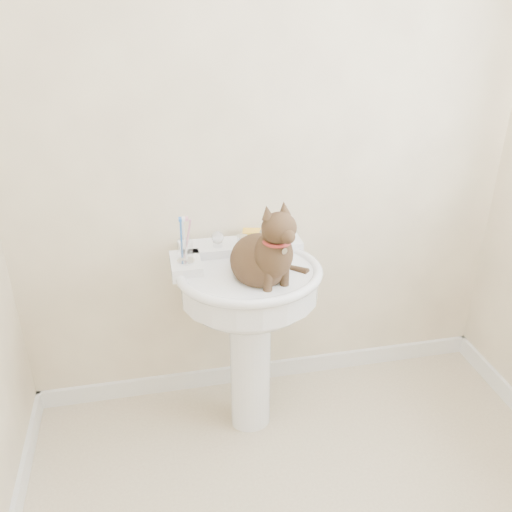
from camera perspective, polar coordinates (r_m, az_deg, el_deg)
wall_back at (r=2.26m, az=1.26°, el=12.83°), size 2.20×0.00×2.50m
baseboard_back at (r=2.80m, az=1.06°, el=-11.90°), size 2.20×0.02×0.09m
pedestal_sink at (r=2.21m, az=-0.73°, el=-4.70°), size 0.59×0.58×0.82m
faucet at (r=2.23m, az=-1.43°, el=1.98°), size 0.28×0.12×0.14m
soap_bar at (r=2.33m, az=-0.30°, el=2.38°), size 0.10×0.08×0.03m
toothbrush_cup at (r=2.12m, az=-7.46°, el=0.56°), size 0.07×0.07×0.19m
cat at (r=2.04m, az=0.82°, el=-0.05°), size 0.25×0.31×0.46m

